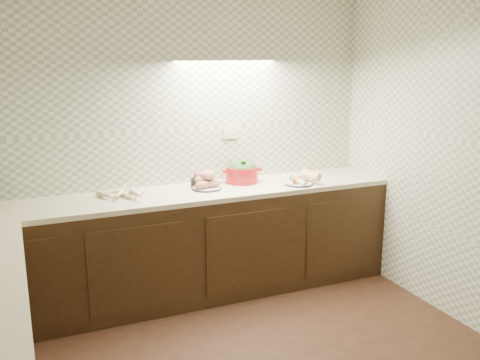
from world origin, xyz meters
name	(u,v)px	position (x,y,z in m)	size (l,w,h in m)	color
room	(263,126)	(0.00, 0.00, 1.63)	(3.60, 3.60, 2.60)	black
counter	(118,302)	(-0.68, 0.68, 0.45)	(3.60, 3.60, 0.90)	black
parsnip_pile	(126,194)	(-0.43, 1.52, 0.93)	(0.33, 0.35, 0.08)	#F2EBC1
sweet_potato_plate	(206,182)	(0.23, 1.53, 0.96)	(0.25, 0.25, 0.15)	#1A1A47
onion_bowl	(200,180)	(0.22, 1.64, 0.95)	(0.17, 0.17, 0.13)	black
dutch_oven	(242,172)	(0.59, 1.63, 0.99)	(0.35, 0.31, 0.19)	#A8191A
veg_plate	(302,179)	(1.05, 1.38, 0.94)	(0.31, 0.30, 0.12)	#1A1A47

